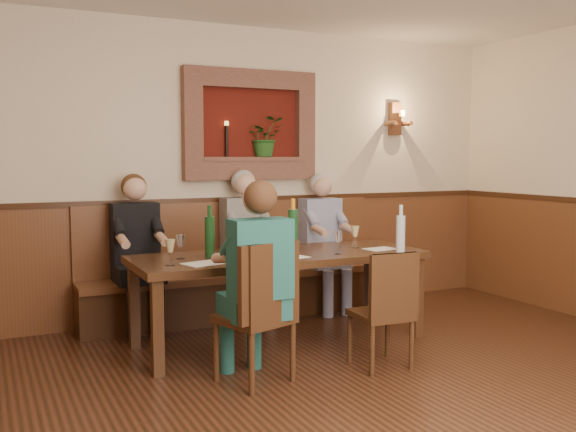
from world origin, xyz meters
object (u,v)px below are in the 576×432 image
object	(u,v)px
person_chair_front	(255,300)
wine_bottle_green_a	(293,229)
bench	(238,284)
person_bench_right	(324,254)
person_bench_mid	(248,258)
water_bottle	(401,233)
dining_table	(280,262)
wine_bottle_green_b	(210,236)
chair_near_right	(382,333)
person_bench_left	(138,268)
spittoon_bucket	(263,241)
chair_near_left	(256,341)

from	to	relation	value
person_chair_front	wine_bottle_green_a	xyz separation A→B (m)	(0.69, 0.81, 0.36)
bench	person_bench_right	distance (m)	0.92
person_bench_right	person_chair_front	size ratio (longest dim) A/B	0.99
person_bench_mid	person_bench_right	distance (m)	0.83
bench	water_bottle	xyz separation A→B (m)	(0.93, -1.32, 0.58)
dining_table	wine_bottle_green_a	bearing A→B (deg)	12.52
person_bench_mid	wine_bottle_green_b	world-z (taller)	person_bench_mid
person_chair_front	water_bottle	distance (m)	1.57
bench	chair_near_right	bearing A→B (deg)	-77.42
person_bench_left	water_bottle	world-z (taller)	person_bench_left
wine_bottle_green_b	spittoon_bucket	bearing A→B (deg)	-30.28
person_bench_left	wine_bottle_green_b	bearing A→B (deg)	-63.51
chair_near_right	water_bottle	xyz separation A→B (m)	(0.52, 0.51, 0.66)
person_bench_mid	person_chair_front	distance (m)	1.73
wine_bottle_green_a	person_bench_mid	bearing A→B (deg)	95.65
chair_near_left	spittoon_bucket	size ratio (longest dim) A/B	3.64
person_chair_front	water_bottle	bearing A→B (deg)	15.21
person_bench_mid	water_bottle	world-z (taller)	person_bench_mid
person_bench_left	person_bench_mid	size ratio (longest dim) A/B	0.98
dining_table	chair_near_right	size ratio (longest dim) A/B	2.77
dining_table	chair_near_right	xyz separation A→B (m)	(0.41, -0.89, -0.42)
chair_near_right	wine_bottle_green_a	xyz separation A→B (m)	(-0.27, 0.92, 0.69)
person_chair_front	wine_bottle_green_a	bearing A→B (deg)	49.72
dining_table	person_bench_mid	bearing A→B (deg)	86.09
person_bench_left	person_chair_front	world-z (taller)	person_bench_left
person_bench_left	dining_table	bearing A→B (deg)	-40.57
chair_near_left	person_bench_left	distance (m)	1.70
spittoon_bucket	wine_bottle_green_b	size ratio (longest dim) A/B	0.65
person_bench_mid	wine_bottle_green_b	size ratio (longest dim) A/B	3.42
dining_table	bench	distance (m)	1.01
chair_near_left	person_chair_front	distance (m)	0.29
bench	person_bench_right	xyz separation A→B (m)	(0.89, -0.10, 0.24)
person_bench_right	person_chair_front	world-z (taller)	person_chair_front
person_chair_front	wine_bottle_green_a	distance (m)	1.12
person_bench_mid	person_chair_front	size ratio (longest dim) A/B	1.02
bench	spittoon_bucket	world-z (taller)	bench
chair_near_left	wine_bottle_green_a	size ratio (longest dim) A/B	2.20
person_bench_right	person_chair_front	xyz separation A→B (m)	(-1.43, -1.62, 0.01)
person_chair_front	wine_bottle_green_a	world-z (taller)	person_chair_front
dining_table	water_bottle	xyz separation A→B (m)	(0.93, -0.38, 0.24)
spittoon_bucket	water_bottle	bearing A→B (deg)	-10.42
person_bench_mid	wine_bottle_green_b	distance (m)	1.07
chair_near_right	chair_near_left	bearing A→B (deg)	176.35
person_bench_left	person_bench_right	distance (m)	1.86
person_bench_left	wine_bottle_green_a	distance (m)	1.43
person_bench_left	bench	bearing A→B (deg)	6.10
dining_table	spittoon_bucket	world-z (taller)	spittoon_bucket
person_chair_front	spittoon_bucket	distance (m)	0.76
person_bench_mid	spittoon_bucket	size ratio (longest dim) A/B	5.27
spittoon_bucket	wine_bottle_green_a	world-z (taller)	wine_bottle_green_a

